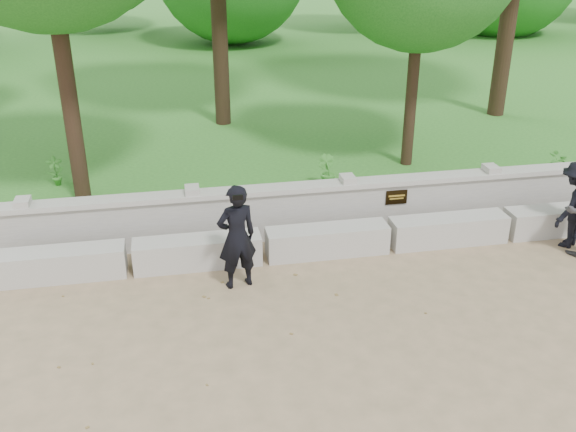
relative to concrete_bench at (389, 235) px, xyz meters
name	(u,v)px	position (x,y,z in m)	size (l,w,h in m)	color
ground	(435,313)	(0.00, -1.90, -0.22)	(80.00, 80.00, 0.00)	#A08562
lawn	(267,77)	(0.00, 12.10, -0.10)	(40.00, 22.00, 0.25)	#2E6A25
concrete_bench	(389,235)	(0.00, 0.00, 0.00)	(11.90, 0.45, 0.45)	#B8B5AE
parapet_wall	(376,204)	(0.00, 0.70, 0.24)	(12.50, 0.35, 0.90)	#ADABA3
man_main	(237,237)	(-2.48, -0.69, 0.54)	(0.63, 0.58, 1.54)	black
visitor_mid	(574,205)	(2.85, -0.43, 0.48)	(1.05, 0.93, 1.41)	black
shrub_a	(55,171)	(-5.41, 3.14, 0.31)	(0.30, 0.20, 0.56)	#3C892E
shrub_b	(326,172)	(-0.50, 2.07, 0.34)	(0.34, 0.28, 0.62)	#3C892E
shrub_c	(561,167)	(3.95, 1.60, 0.29)	(0.48, 0.41, 0.53)	#3C892E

